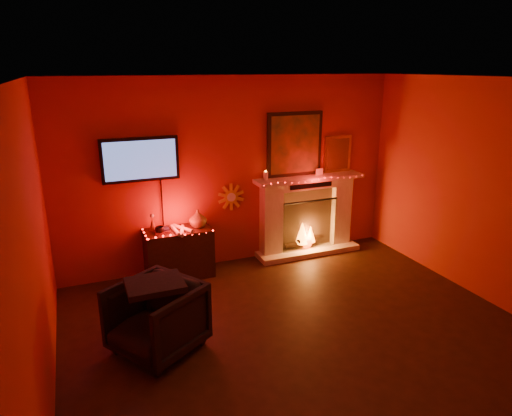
{
  "coord_description": "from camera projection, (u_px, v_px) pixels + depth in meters",
  "views": [
    {
      "loc": [
        -2.12,
        -3.52,
        2.81
      ],
      "look_at": [
        0.02,
        1.7,
        1.05
      ],
      "focal_mm": 32.0,
      "sensor_mm": 36.0,
      "label": 1
    }
  ],
  "objects": [
    {
      "name": "armchair",
      "position": [
        156.0,
        318.0,
        4.62
      ],
      "size": [
        1.11,
        1.1,
        0.74
      ],
      "primitive_type": "imported",
      "rotation": [
        0.0,
        0.0,
        -1.0
      ],
      "color": "black",
      "rests_on": "floor"
    },
    {
      "name": "fireplace",
      "position": [
        306.0,
        208.0,
        7.03
      ],
      "size": [
        1.72,
        0.4,
        2.18
      ],
      "color": "beige",
      "rests_on": "floor"
    },
    {
      "name": "room",
      "position": [
        322.0,
        227.0,
        4.32
      ],
      "size": [
        5.0,
        5.0,
        5.0
      ],
      "color": "black",
      "rests_on": "ground"
    },
    {
      "name": "console_table",
      "position": [
        180.0,
        251.0,
        6.28
      ],
      "size": [
        0.9,
        0.55,
        0.94
      ],
      "color": "black",
      "rests_on": "floor"
    },
    {
      "name": "sunburst_clock",
      "position": [
        231.0,
        197.0,
        6.59
      ],
      "size": [
        0.4,
        0.03,
        0.4
      ],
      "color": "gold",
      "rests_on": "room"
    },
    {
      "name": "tv",
      "position": [
        140.0,
        160.0,
        5.93
      ],
      "size": [
        1.0,
        0.07,
        1.24
      ],
      "color": "black",
      "rests_on": "room"
    }
  ]
}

